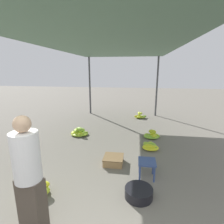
{
  "coord_description": "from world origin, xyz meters",
  "views": [
    {
      "loc": [
        0.68,
        -1.08,
        2.1
      ],
      "look_at": [
        0.0,
        3.67,
        0.94
      ],
      "focal_mm": 28.0,
      "sensor_mm": 36.0,
      "label": 1
    }
  ],
  "objects_px": {
    "banana_pile_right_2": "(140,116)",
    "banana_pile_left_1": "(79,133)",
    "crate_near": "(113,160)",
    "basin_black": "(139,193)",
    "banana_pile_right_0": "(151,146)",
    "stool": "(147,164)",
    "banana_pile_right_1": "(152,136)",
    "vendor_foreground": "(28,173)",
    "banana_pile_left_0": "(38,189)"
  },
  "relations": [
    {
      "from": "banana_pile_left_0",
      "to": "basin_black",
      "type": "bearing_deg",
      "value": 6.28
    },
    {
      "from": "banana_pile_right_0",
      "to": "crate_near",
      "type": "distance_m",
      "value": 1.29
    },
    {
      "from": "basin_black",
      "to": "crate_near",
      "type": "xyz_separation_m",
      "value": [
        -0.57,
        1.01,
        0.0
      ]
    },
    {
      "from": "banana_pile_left_0",
      "to": "vendor_foreground",
      "type": "bearing_deg",
      "value": -63.07
    },
    {
      "from": "crate_near",
      "to": "banana_pile_right_1",
      "type": "bearing_deg",
      "value": 59.96
    },
    {
      "from": "stool",
      "to": "banana_pile_right_1",
      "type": "xyz_separation_m",
      "value": [
        0.27,
        2.15,
        -0.22
      ]
    },
    {
      "from": "stool",
      "to": "banana_pile_left_1",
      "type": "bearing_deg",
      "value": 135.44
    },
    {
      "from": "banana_pile_left_0",
      "to": "banana_pile_left_1",
      "type": "bearing_deg",
      "value": 94.21
    },
    {
      "from": "vendor_foreground",
      "to": "banana_pile_right_0",
      "type": "height_order",
      "value": "vendor_foreground"
    },
    {
      "from": "basin_black",
      "to": "crate_near",
      "type": "distance_m",
      "value": 1.16
    },
    {
      "from": "vendor_foreground",
      "to": "banana_pile_left_0",
      "type": "xyz_separation_m",
      "value": [
        -0.3,
        0.59,
        -0.71
      ]
    },
    {
      "from": "vendor_foreground",
      "to": "banana_pile_right_2",
      "type": "relative_size",
      "value": 2.74
    },
    {
      "from": "banana_pile_right_0",
      "to": "banana_pile_left_0",
      "type": "bearing_deg",
      "value": -133.96
    },
    {
      "from": "banana_pile_left_0",
      "to": "banana_pile_right_1",
      "type": "distance_m",
      "value": 3.63
    },
    {
      "from": "banana_pile_right_2",
      "to": "banana_pile_left_1",
      "type": "bearing_deg",
      "value": -129.94
    },
    {
      "from": "vendor_foreground",
      "to": "banana_pile_right_2",
      "type": "bearing_deg",
      "value": 75.53
    },
    {
      "from": "vendor_foreground",
      "to": "basin_black",
      "type": "bearing_deg",
      "value": 28.87
    },
    {
      "from": "banana_pile_right_0",
      "to": "banana_pile_right_2",
      "type": "height_order",
      "value": "banana_pile_right_2"
    },
    {
      "from": "vendor_foreground",
      "to": "banana_pile_left_0",
      "type": "distance_m",
      "value": 0.97
    },
    {
      "from": "vendor_foreground",
      "to": "banana_pile_right_2",
      "type": "height_order",
      "value": "vendor_foreground"
    },
    {
      "from": "banana_pile_right_0",
      "to": "crate_near",
      "type": "bearing_deg",
      "value": -134.25
    },
    {
      "from": "banana_pile_left_1",
      "to": "crate_near",
      "type": "relative_size",
      "value": 1.39
    },
    {
      "from": "vendor_foreground",
      "to": "stool",
      "type": "bearing_deg",
      "value": 41.02
    },
    {
      "from": "vendor_foreground",
      "to": "banana_pile_left_1",
      "type": "relative_size",
      "value": 2.56
    },
    {
      "from": "banana_pile_right_2",
      "to": "crate_near",
      "type": "xyz_separation_m",
      "value": [
        -0.65,
        -4.03,
        -0.01
      ]
    },
    {
      "from": "banana_pile_left_0",
      "to": "banana_pile_right_1",
      "type": "bearing_deg",
      "value": 53.74
    },
    {
      "from": "crate_near",
      "to": "banana_pile_right_2",
      "type": "bearing_deg",
      "value": 80.79
    },
    {
      "from": "banana_pile_left_0",
      "to": "stool",
      "type": "bearing_deg",
      "value": 22.48
    },
    {
      "from": "banana_pile_left_0",
      "to": "banana_pile_right_0",
      "type": "relative_size",
      "value": 1.02
    },
    {
      "from": "basin_black",
      "to": "banana_pile_left_1",
      "type": "bearing_deg",
      "value": 126.16
    },
    {
      "from": "banana_pile_left_1",
      "to": "crate_near",
      "type": "xyz_separation_m",
      "value": [
        1.36,
        -1.62,
        0.0
      ]
    },
    {
      "from": "basin_black",
      "to": "crate_near",
      "type": "bearing_deg",
      "value": 119.29
    },
    {
      "from": "basin_black",
      "to": "banana_pile_right_2",
      "type": "distance_m",
      "value": 5.04
    },
    {
      "from": "crate_near",
      "to": "basin_black",
      "type": "bearing_deg",
      "value": -60.71
    },
    {
      "from": "banana_pile_left_0",
      "to": "banana_pile_right_1",
      "type": "height_order",
      "value": "banana_pile_right_1"
    },
    {
      "from": "banana_pile_left_0",
      "to": "banana_pile_right_2",
      "type": "distance_m",
      "value": 5.53
    },
    {
      "from": "basin_black",
      "to": "banana_pile_left_0",
      "type": "bearing_deg",
      "value": -173.72
    },
    {
      "from": "vendor_foreground",
      "to": "banana_pile_right_2",
      "type": "distance_m",
      "value": 6.06
    },
    {
      "from": "banana_pile_left_0",
      "to": "banana_pile_right_0",
      "type": "height_order",
      "value": "banana_pile_left_0"
    },
    {
      "from": "stool",
      "to": "crate_near",
      "type": "distance_m",
      "value": 0.87
    },
    {
      "from": "basin_black",
      "to": "banana_pile_right_2",
      "type": "bearing_deg",
      "value": 89.04
    },
    {
      "from": "basin_black",
      "to": "banana_pile_left_1",
      "type": "height_order",
      "value": "banana_pile_left_1"
    },
    {
      "from": "stool",
      "to": "banana_pile_left_0",
      "type": "bearing_deg",
      "value": -157.52
    },
    {
      "from": "banana_pile_right_0",
      "to": "banana_pile_right_1",
      "type": "relative_size",
      "value": 0.92
    },
    {
      "from": "banana_pile_left_0",
      "to": "banana_pile_right_2",
      "type": "xyz_separation_m",
      "value": [
        1.8,
        5.23,
        -0.02
      ]
    },
    {
      "from": "banana_pile_right_2",
      "to": "vendor_foreground",
      "type": "bearing_deg",
      "value": -104.47
    },
    {
      "from": "vendor_foreground",
      "to": "banana_pile_right_0",
      "type": "distance_m",
      "value": 3.32
    },
    {
      "from": "banana_pile_left_1",
      "to": "banana_pile_right_0",
      "type": "bearing_deg",
      "value": -17.3
    },
    {
      "from": "banana_pile_right_0",
      "to": "basin_black",
      "type": "bearing_deg",
      "value": -99.65
    },
    {
      "from": "banana_pile_left_1",
      "to": "banana_pile_right_0",
      "type": "relative_size",
      "value": 1.25
    }
  ]
}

